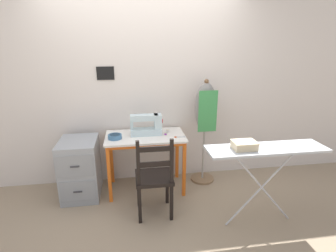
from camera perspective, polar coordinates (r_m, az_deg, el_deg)
ground_plane at (r=3.37m, az=-4.29°, el=-15.72°), size 14.00×14.00×0.00m
wall_back at (r=3.48m, az=-5.59°, el=8.07°), size 10.00×0.06×2.55m
sewing_table at (r=3.31m, az=-4.91°, el=-3.83°), size 0.98×0.56×0.75m
sewing_machine at (r=3.28m, az=-4.46°, el=0.15°), size 0.40×0.15×0.28m
fabric_bowl at (r=3.22m, az=-11.50°, el=-2.26°), size 0.16×0.16×0.05m
scissors at (r=3.22m, az=2.20°, el=-2.41°), size 0.14×0.05×0.01m
thread_spool_near_machine at (r=3.28m, az=-0.55°, el=-1.73°), size 0.04×0.04×0.03m
thread_spool_mid_table at (r=3.39m, az=-0.06°, el=-1.08°), size 0.04×0.04×0.03m
wooden_chair at (r=2.90m, az=-3.02°, el=-11.30°), size 0.40×0.38×0.95m
filing_cabinet at (r=3.46m, az=-18.52°, el=-8.72°), size 0.44×0.56×0.73m
dress_form at (r=3.45m, az=8.10°, el=2.73°), size 0.32×0.32×1.42m
ironing_board at (r=2.78m, az=20.56°, el=-5.37°), size 1.20×0.32×0.88m
storage_box at (r=2.65m, az=16.28°, el=-4.02°), size 0.23×0.17×0.08m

